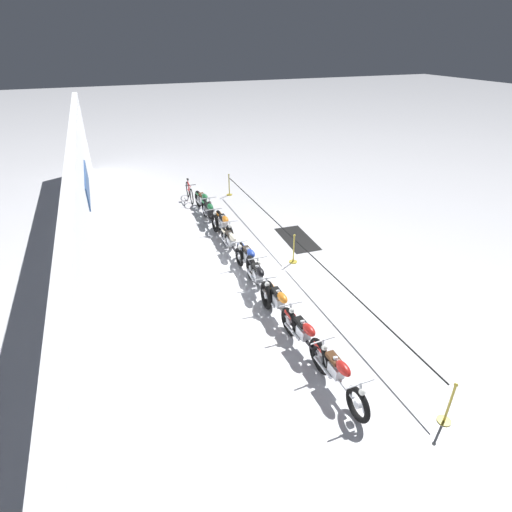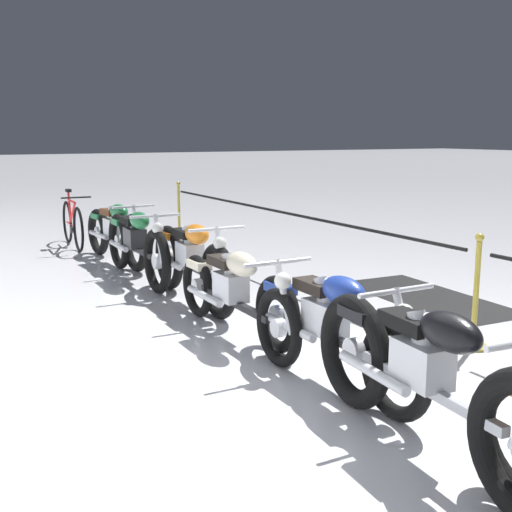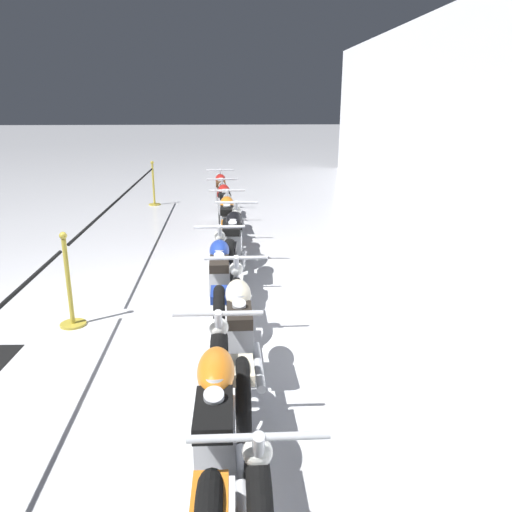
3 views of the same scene
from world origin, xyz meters
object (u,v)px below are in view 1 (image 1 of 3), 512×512
Objects in this scene: stanchion_far_left at (315,262)px; floor_banner at (297,239)px; motorcycle_black_3 at (258,279)px; motorcycle_green_7 at (210,213)px; motorcycle_green_8 at (204,202)px; motorcycle_orange_2 at (279,304)px; stanchion_mid_left at (294,253)px; stanchion_mid_right at (229,188)px; motorcycle_cream_5 at (231,243)px; motorcycle_red_0 at (337,374)px; bicycle at (190,192)px; motorcycle_blue_4 at (249,259)px; motorcycle_orange_6 at (224,226)px; motorcycle_red_1 at (304,336)px.

stanchion_far_left is 3.23m from floor_banner.
motorcycle_green_7 is (5.40, -0.00, 0.00)m from motorcycle_black_3.
motorcycle_orange_2 is at bearing 179.81° from motorcycle_green_8.
stanchion_mid_left and stanchion_mid_right have the same top height.
motorcycle_cream_5 is (2.57, -0.01, -0.03)m from motorcycle_black_3.
floor_banner is (6.98, -2.55, -0.47)m from motorcycle_red_0.
motorcycle_cream_5 is 5.78m from bicycle.
stanchion_far_left and stanchion_mid_left have the same top height.
stanchion_far_left reaches higher than motorcycle_cream_5.
stanchion_mid_right is at bearing -89.54° from bicycle.
motorcycle_blue_4 is 2.74m from motorcycle_orange_6.
bicycle is 0.13× the size of stanchion_far_left.
motorcycle_orange_2 is at bearing 177.68° from motorcycle_blue_4.
motorcycle_black_3 reaches higher than motorcycle_orange_6.
stanchion_mid_left is at bearing -32.98° from motorcycle_orange_2.
bicycle is 1.95m from stanchion_mid_right.
motorcycle_red_1 is (1.37, 0.07, -0.00)m from motorcycle_red_0.
motorcycle_red_0 is 1.31× the size of bicycle.
bicycle reaches higher than motorcycle_green_7.
motorcycle_orange_2 is at bearing 2.21° from motorcycle_red_0.
motorcycle_orange_2 is 3.94m from motorcycle_cream_5.
bicycle is (7.09, 0.33, -0.06)m from motorcycle_blue_4.
motorcycle_orange_6 is at bearing -172.48° from motorcycle_green_7.
motorcycle_red_1 is at bearing -179.29° from motorcycle_green_7.
motorcycle_orange_6 is 1.02× the size of floor_banner.
floor_banner is at bearing -170.47° from stanchion_mid_right.
motorcycle_cream_5 is 1.03× the size of motorcycle_orange_6.
motorcycle_red_1 is 1.01× the size of floor_banner.
stanchion_mid_right is (7.08, 0.00, 0.00)m from stanchion_mid_left.
motorcycle_black_3 is at bearing 177.30° from motorcycle_orange_6.
bicycle reaches higher than motorcycle_blue_4.
motorcycle_orange_2 is (1.40, 0.03, 0.00)m from motorcycle_red_1.
motorcycle_cream_5 is 2.77m from floor_banner.
stanchion_mid_right reaches higher than motorcycle_red_1.
motorcycle_red_0 is at bearing -178.57° from motorcycle_cream_5.
motorcycle_cream_5 is 2.23× the size of stanchion_mid_right.
motorcycle_orange_6 is at bearing 30.76° from stanchion_mid_left.
motorcycle_red_1 is 4.03m from motorcycle_blue_4.
motorcycle_black_3 is 1.05× the size of motorcycle_green_8.
motorcycle_red_0 is 0.97× the size of motorcycle_black_3.
motorcycle_black_3 reaches higher than motorcycle_cream_5.
stanchion_mid_left is at bearing -156.43° from motorcycle_green_7.
stanchion_far_left reaches higher than motorcycle_green_8.
motorcycle_green_8 is at bearing 1.94° from motorcycle_orange_6.
bicycle is (12.49, 0.33, -0.07)m from motorcycle_red_0.
motorcycle_green_8 is at bearing -171.45° from bicycle.
stanchion_mid_left reaches higher than motorcycle_green_7.
motorcycle_orange_6 is at bearing -2.70° from motorcycle_black_3.
motorcycle_orange_2 is 0.90× the size of motorcycle_black_3.
stanchion_mid_right is at bearing -10.05° from motorcycle_orange_2.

